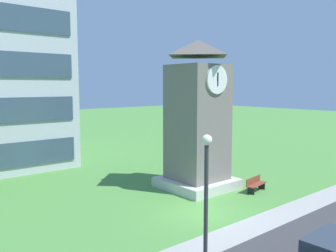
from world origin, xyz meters
TOP-DOWN VIEW (x-y plane):
  - ground_plane at (0.00, 0.00)m, footprint 160.00×160.00m
  - kerb_strip at (0.00, -2.81)m, footprint 120.00×1.60m
  - clock_tower at (3.18, 3.49)m, footprint 4.17×4.17m
  - park_bench at (5.33, 0.51)m, footprint 1.86×0.79m
  - street_lamp at (-4.38, -4.61)m, footprint 0.36×0.36m

SIDE VIEW (x-z plane):
  - ground_plane at x=0.00m, z-range 0.00..0.00m
  - kerb_strip at x=0.00m, z-range 0.00..0.01m
  - park_bench at x=5.33m, z-range 0.02..0.90m
  - street_lamp at x=-4.38m, z-range 0.67..5.61m
  - clock_tower at x=3.18m, z-range -0.53..8.79m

